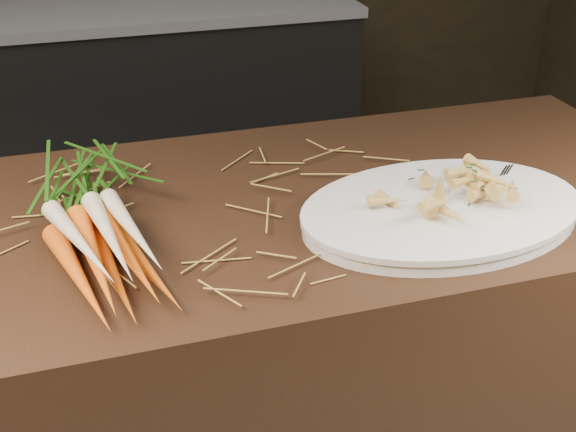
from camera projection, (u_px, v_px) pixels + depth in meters
name	position (u px, v px, depth m)	size (l,w,h in m)	color
main_counter	(91.00, 428.00, 1.43)	(2.40, 0.70, 0.90)	black
back_counter	(139.00, 105.00, 3.09)	(1.82, 0.62, 0.84)	black
straw_bedding	(55.00, 229.00, 1.21)	(1.40, 0.60, 0.02)	#AC8C36
root_veg_bunch	(86.00, 210.00, 1.18)	(0.26, 0.55, 0.10)	#C84E1B
serving_platter	(442.00, 213.00, 1.25)	(0.50, 0.33, 0.03)	white
roasted_veg_heap	(444.00, 192.00, 1.23)	(0.25, 0.18, 0.06)	#C49041
serving_fork	(538.00, 195.00, 1.27)	(0.02, 0.19, 0.00)	silver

